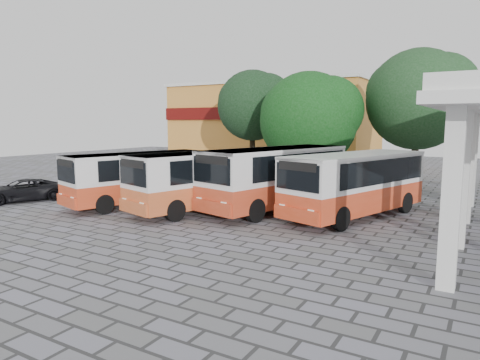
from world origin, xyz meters
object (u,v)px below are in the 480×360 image
Objects in this scene: bus_centre_right at (276,174)px; bus_far_left at (139,175)px; parked_car at (22,190)px; bus_far_right at (355,181)px; bus_centre_left at (205,177)px.

bus_far_left is at bearing -146.10° from bus_centre_right.
bus_far_right is at bearing 43.34° from parked_car.
bus_far_left is at bearing -147.47° from bus_far_right.
bus_far_right is at bearing 33.53° from bus_centre_left.
parked_car is at bearing -144.86° from bus_centre_right.
bus_far_right is (3.83, 0.31, -0.09)m from bus_centre_right.
bus_far_right is (10.65, 2.72, 0.10)m from bus_far_left.
bus_centre_right is (6.82, 2.41, 0.19)m from bus_far_left.
bus_centre_right is (2.99, 1.81, 0.12)m from bus_centre_left.
bus_centre_left is 1.95× the size of parked_car.
bus_centre_left is 3.50m from bus_centre_right.
bus_far_left is 6.85m from parked_car.
bus_centre_left is 10.65m from parked_car.
bus_centre_left is at bearing 25.70° from bus_far_left.
parked_car is (-6.29, -2.54, -0.98)m from bus_far_left.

